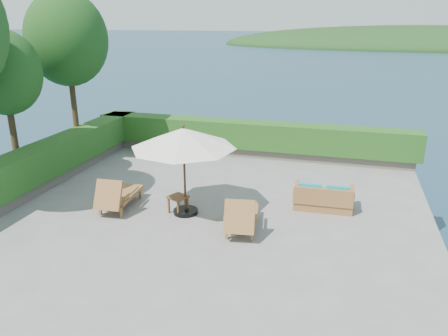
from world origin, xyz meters
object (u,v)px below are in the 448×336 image
(patio_umbrella, at_px, (183,139))
(wicker_loveseat, at_px, (323,199))
(lounge_right, at_px, (241,215))
(lounge_left, at_px, (118,195))
(side_table, at_px, (178,199))

(patio_umbrella, height_order, wicker_loveseat, patio_umbrella)
(lounge_right, relative_size, wicker_loveseat, 1.13)
(lounge_left, height_order, wicker_loveseat, lounge_left)
(patio_umbrella, height_order, lounge_left, patio_umbrella)
(patio_umbrella, distance_m, lounge_left, 2.57)
(lounge_right, distance_m, wicker_loveseat, 2.71)
(lounge_right, bearing_deg, wicker_loveseat, 36.43)
(lounge_right, height_order, side_table, lounge_right)
(lounge_left, bearing_deg, side_table, 3.51)
(lounge_left, relative_size, wicker_loveseat, 1.10)
(patio_umbrella, distance_m, side_table, 1.73)
(lounge_left, relative_size, side_table, 2.97)
(lounge_left, xyz_separation_m, wicker_loveseat, (5.53, 1.55, -0.12))
(lounge_left, xyz_separation_m, lounge_right, (3.63, -0.37, 0.00))
(side_table, height_order, wicker_loveseat, wicker_loveseat)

